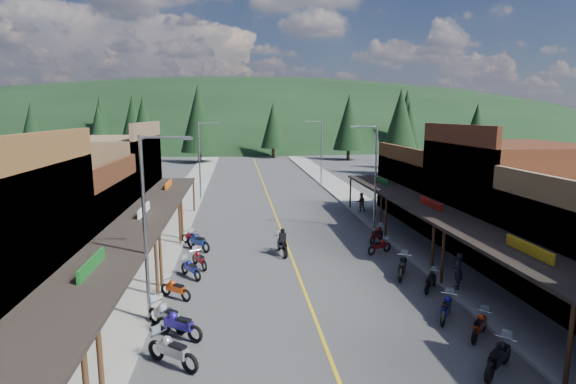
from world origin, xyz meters
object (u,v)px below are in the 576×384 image
object	(u,v)px
pine_6	(477,125)
pine_11	(400,125)
bike_west_3	(172,349)
bike_west_5	(167,315)
bike_west_6	(176,288)
streetlight_2	(374,173)
bike_east_9	(377,234)
shop_east_3	(439,189)
pedestrian_east_a	(458,271)
shop_west_3	(101,183)
bike_east_6	(431,280)
rider_on_bike	(282,244)
pine_8	(100,135)
bike_east_8	(379,245)
pine_10	(144,127)
pine_4	(349,122)
bike_east_4	(480,325)
pedestrian_east_b	(361,202)
streetlight_1	(201,157)
pine_0	(32,127)
pine_9	(409,129)
bike_west_9	(198,241)
shop_east_2	(507,198)
streetlight_0	(148,221)
bike_east_5	(446,307)
bike_east_3	(499,356)
pine_2	(199,118)
pine_1	(133,122)
pine_5	(407,117)
pine_7	(101,121)
bike_west_4	(179,323)
bike_east_7	(403,266)
shop_west_2	(54,225)
streetlight_3	(320,150)
bike_west_7	(191,268)
pine_3	(273,125)
bike_west_10	(192,237)

from	to	relation	value
pine_6	pine_11	bearing A→B (deg)	-135.00
pine_11	bike_west_3	world-z (taller)	pine_11
bike_west_5	bike_west_6	world-z (taller)	bike_west_5
streetlight_2	bike_east_9	world-z (taller)	streetlight_2
shop_east_3	pedestrian_east_a	bearing A→B (deg)	-111.50
shop_west_3	bike_east_6	distance (m)	25.45
rider_on_bike	pedestrian_east_a	distance (m)	10.74
pine_8	bike_east_8	xyz separation A→B (m)	(27.69, -37.76, -5.45)
pine_10	pine_11	xyz separation A→B (m)	(38.00, -12.00, 0.40)
pine_4	pedestrian_east_a	size ratio (longest dim) A/B	6.70
shop_west_3	pine_8	xyz separation A→B (m)	(-8.22, 28.70, 2.46)
pine_11	bike_west_3	xyz separation A→B (m)	(-25.64, -47.62, -6.52)
bike_east_4	pedestrian_east_b	distance (m)	22.82
shop_west_3	streetlight_1	bearing A→B (deg)	57.44
pine_0	pine_9	size ratio (longest dim) A/B	1.02
streetlight_1	bike_west_9	size ratio (longest dim) A/B	3.51
pine_9	pine_11	world-z (taller)	pine_11
shop_east_2	streetlight_0	size ratio (longest dim) A/B	1.36
pine_0	bike_east_5	xyz separation A→B (m)	(45.64, -69.17, -5.89)
bike_west_6	bike_east_3	world-z (taller)	bike_east_3
pine_6	streetlight_0	bearing A→B (deg)	-127.11
pine_2	pine_9	distance (m)	36.44
pine_0	bike_west_3	world-z (taller)	pine_0
pine_1	pine_9	bearing A→B (deg)	-27.51
pine_0	pine_1	world-z (taller)	pine_1
pine_11	bike_west_9	bearing A→B (deg)	-127.49
pine_5	bike_east_5	distance (m)	84.42
shop_west_3	bike_east_4	xyz separation A→B (m)	(20.02, -20.14, -2.97)
rider_on_bike	pine_7	bearing A→B (deg)	105.35
bike_west_4	bike_west_6	bearing A→B (deg)	42.34
pine_0	bike_east_7	world-z (taller)	pine_0
pine_1	bike_west_3	world-z (taller)	pine_1
shop_west_3	bike_east_3	size ratio (longest dim) A/B	4.87
streetlight_0	pine_7	xyz separation A→B (m)	(-25.05, 82.00, 2.78)
pine_7	bike_west_5	bearing A→B (deg)	-72.72
bike_west_6	streetlight_1	bearing A→B (deg)	39.75
streetlight_1	pedestrian_east_b	distance (m)	17.09
pedestrian_east_b	shop_west_2	bearing A→B (deg)	33.72
pine_10	bike_east_5	world-z (taller)	pine_10
streetlight_3	pine_0	bearing A→B (deg)	145.72
pine_5	bike_east_8	world-z (taller)	pine_5
bike_west_7	rider_on_bike	bearing A→B (deg)	-1.37
streetlight_0	streetlight_2	world-z (taller)	same
shop_west_2	bike_east_4	world-z (taller)	shop_west_2
pine_6	bike_west_5	world-z (taller)	pine_6
pine_3	pine_11	size ratio (longest dim) A/B	0.89
bike_west_10	streetlight_3	bearing A→B (deg)	4.65
bike_west_3	bike_west_9	xyz separation A→B (m)	(-0.25, 13.85, -0.01)
shop_west_2	streetlight_0	world-z (taller)	streetlight_0
pine_0	pine_1	xyz separation A→B (m)	(16.00, 8.00, 0.75)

